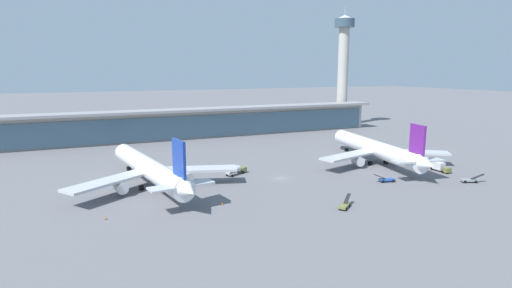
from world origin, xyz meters
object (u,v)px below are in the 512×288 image
service_truck_mid_apron_olive (439,166)px  safety_cone_bravo (222,204)px  service_truck_on_taxiway_blue (386,179)px  airliner_centre_stand (376,149)px  service_truck_near_nose_grey (470,180)px  safety_cone_alpha (106,218)px  service_truck_under_wing_olive (345,205)px  service_truck_by_tail_olive (235,170)px  airliner_left_stand (150,169)px  control_tower (343,62)px

service_truck_mid_apron_olive → safety_cone_bravo: (-79.59, -2.83, -1.37)m
service_truck_mid_apron_olive → service_truck_on_taxiway_blue: bearing=-173.0°
airliner_centre_stand → service_truck_near_nose_grey: size_ratio=9.70×
airliner_centre_stand → safety_cone_alpha: size_ratio=93.96×
service_truck_under_wing_olive → service_truck_by_tail_olive: 43.85m
safety_cone_alpha → safety_cone_bravo: 28.12m
service_truck_near_nose_grey → safety_cone_bravo: size_ratio=9.68×
airliner_left_stand → service_truck_mid_apron_olive: bearing=-12.8°
airliner_centre_stand → control_tower: control_tower is taller
safety_cone_alpha → airliner_left_stand: bearing=58.2°
service_truck_mid_apron_olive → safety_cone_alpha: bearing=-179.2°
service_truck_under_wing_olive → safety_cone_bravo: service_truck_under_wing_olive is taller
service_truck_mid_apron_olive → airliner_left_stand: bearing=167.2°
safety_cone_alpha → service_truck_mid_apron_olive: bearing=0.8°
service_truck_mid_apron_olive → service_truck_on_taxiway_blue: size_ratio=1.06×
service_truck_near_nose_grey → service_truck_by_tail_olive: (-62.48, 38.32, 0.90)m
airliner_centre_stand → service_truck_on_taxiway_blue: 25.89m
service_truck_mid_apron_olive → safety_cone_bravo: service_truck_mid_apron_olive is taller
service_truck_near_nose_grey → service_truck_mid_apron_olive: bearing=78.0°
service_truck_mid_apron_olive → safety_cone_alpha: 107.71m
airliner_left_stand → service_truck_by_tail_olive: airliner_left_stand is taller
service_truck_under_wing_olive → airliner_left_stand: bearing=136.5°
service_truck_by_tail_olive → service_truck_on_taxiway_blue: size_ratio=1.24×
airliner_left_stand → airliner_centre_stand: (81.42, -3.19, 0.00)m
service_truck_near_nose_grey → service_truck_by_tail_olive: 73.30m
service_truck_by_tail_olive → service_truck_mid_apron_olive: bearing=-20.2°
airliner_centre_stand → service_truck_on_taxiway_blue: (-13.96, -21.28, -4.73)m
airliner_left_stand → service_truck_near_nose_grey: (90.51, -35.47, -4.73)m
service_truck_by_tail_olive → safety_cone_bravo: (-14.09, -26.94, -1.39)m
service_truck_on_taxiway_blue → service_truck_near_nose_grey: bearing=-25.5°
safety_cone_alpha → safety_cone_bravo: bearing=-2.6°
airliner_centre_stand → service_truck_mid_apron_olive: 22.09m
airliner_centre_stand → service_truck_under_wing_olive: size_ratio=10.67×
service_truck_under_wing_olive → safety_cone_bravo: size_ratio=8.81×
service_truck_mid_apron_olive → service_truck_by_tail_olive: service_truck_mid_apron_olive is taller
airliner_left_stand → service_truck_near_nose_grey: size_ratio=9.73×
service_truck_mid_apron_olive → control_tower: 125.23m
service_truck_under_wing_olive → control_tower: control_tower is taller
service_truck_on_taxiway_blue → safety_cone_alpha: (-81.60, 1.66, -0.49)m
service_truck_on_taxiway_blue → safety_cone_alpha: service_truck_on_taxiway_blue is taller
airliner_centre_stand → service_truck_on_taxiway_blue: bearing=-123.3°
service_truck_under_wing_olive → safety_cone_alpha: size_ratio=8.81×
service_truck_on_taxiway_blue → safety_cone_bravo: (-53.51, 0.38, -0.49)m
service_truck_near_nose_grey → service_truck_by_tail_olive: bearing=148.5°
airliner_centre_stand → service_truck_near_nose_grey: (9.09, -32.28, -4.73)m
service_truck_by_tail_olive → control_tower: (106.11, 88.23, 37.60)m
service_truck_near_nose_grey → service_truck_under_wing_olive: 49.54m
service_truck_mid_apron_olive → safety_cone_bravo: size_ratio=10.54×
service_truck_under_wing_olive → control_tower: size_ratio=0.09×
service_truck_under_wing_olive → service_truck_mid_apron_olive: bearing=18.7°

